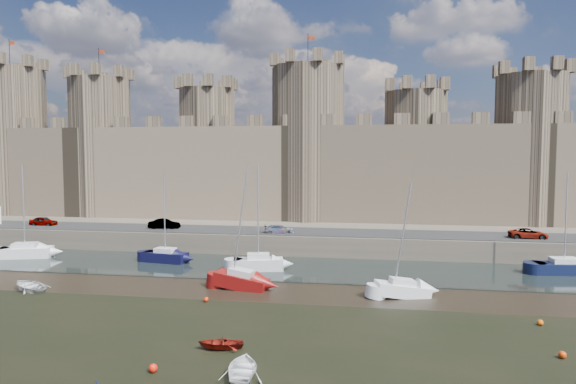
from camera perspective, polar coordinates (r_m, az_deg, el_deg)
name	(u,v)px	position (r m, az deg, el deg)	size (l,w,h in m)	color
ground	(182,350)	(34.50, -11.73, -16.84)	(160.00, 160.00, 0.00)	black
water_channel	(262,267)	(56.63, -2.91, -8.35)	(160.00, 12.00, 0.08)	black
quay	(305,217)	(91.45, 1.86, -2.77)	(160.00, 60.00, 2.50)	#4C443A
road	(278,231)	(65.81, -1.07, -4.36)	(160.00, 7.00, 0.10)	black
castle	(291,159)	(78.99, 0.29, 3.71)	(108.50, 11.00, 29.00)	#42382B
car_0	(44,221)	(78.47, -25.53, -2.95)	(1.51, 3.74, 1.28)	gray
car_1	(164,224)	(69.69, -13.58, -3.48)	(1.42, 4.07, 1.34)	gray
car_2	(279,229)	(64.07, -0.97, -4.15)	(1.51, 3.71, 1.08)	gray
car_3	(528,234)	(66.23, 25.15, -4.22)	(2.00, 4.34, 1.21)	gray
sailboat_0	(25,251)	(68.96, -27.17, -5.86)	(6.36, 3.92, 11.13)	silver
sailboat_1	(165,256)	(60.59, -13.48, -6.89)	(5.33, 2.73, 10.20)	black
sailboat_2	(258,263)	(54.98, -3.32, -7.84)	(5.55, 3.16, 11.29)	silver
sailboat_3	(564,267)	(60.43, 28.33, -7.31)	(6.18, 3.02, 10.42)	black
sailboat_4	(241,280)	(48.00, -5.23, -9.70)	(5.14, 2.60, 11.48)	maroon
sailboat_5	(402,288)	(46.30, 12.58, -10.42)	(4.99, 3.01, 10.08)	white
dinghy_2	(243,370)	(30.34, -5.01, -19.08)	(2.41, 0.70, 3.37)	white
dinghy_4	(221,344)	(34.24, -7.49, -16.42)	(2.04, 0.59, 2.85)	maroon
dinghy_6	(30,287)	(52.71, -26.77, -9.36)	(2.66, 0.77, 3.72)	silver
buoy_1	(206,300)	(44.35, -9.09, -11.72)	(0.43, 0.43, 0.43)	red
buoy_3	(540,323)	(42.32, 26.23, -12.88)	(0.43, 0.43, 0.43)	#EB5B0A
buoy_4	(153,368)	(31.63, -14.76, -18.40)	(0.51, 0.51, 0.51)	red
buoy_5	(562,355)	(36.52, 28.19, -15.66)	(0.47, 0.47, 0.47)	red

